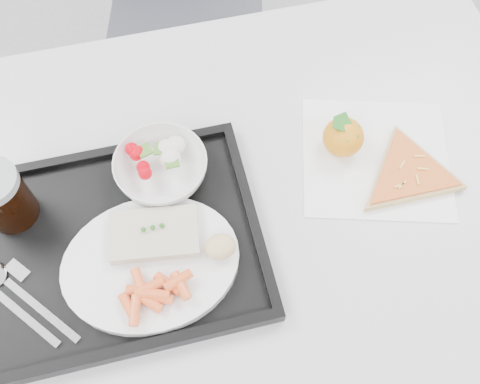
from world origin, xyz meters
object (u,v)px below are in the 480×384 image
(table, at_px, (225,215))
(salad_bowl, at_px, (161,168))
(tangerine, at_px, (343,137))
(tray, at_px, (117,245))
(pizza_slice, at_px, (409,174))
(dinner_plate, at_px, (151,263))
(cola_glass, at_px, (2,196))

(table, relative_size, salad_bowl, 7.89)
(tangerine, bearing_deg, tray, -166.72)
(table, height_order, tangerine, tangerine)
(table, xyz_separation_m, pizza_slice, (0.31, -0.03, 0.08))
(dinner_plate, bearing_deg, pizza_slice, 7.88)
(table, xyz_separation_m, tray, (-0.18, -0.05, 0.08))
(salad_bowl, bearing_deg, tray, -131.52)
(table, bearing_deg, tangerine, 12.44)
(table, distance_m, tray, 0.20)
(salad_bowl, bearing_deg, pizza_slice, -12.68)
(tray, height_order, dinner_plate, dinner_plate)
(table, bearing_deg, salad_bowl, 147.82)
(salad_bowl, xyz_separation_m, tangerine, (0.31, -0.01, -0.00))
(pizza_slice, bearing_deg, salad_bowl, 167.32)
(tray, xyz_separation_m, cola_glass, (-0.15, 0.09, 0.06))
(dinner_plate, xyz_separation_m, tangerine, (0.35, 0.14, 0.01))
(pizza_slice, bearing_deg, dinner_plate, -172.12)
(dinner_plate, height_order, salad_bowl, salad_bowl)
(tray, relative_size, pizza_slice, 1.57)
(tray, bearing_deg, cola_glass, 148.64)
(table, bearing_deg, tray, -165.72)
(salad_bowl, distance_m, tangerine, 0.31)
(salad_bowl, distance_m, pizza_slice, 0.41)
(table, bearing_deg, pizza_slice, -6.07)
(salad_bowl, bearing_deg, dinner_plate, -105.98)
(dinner_plate, xyz_separation_m, salad_bowl, (0.04, 0.15, 0.01))
(table, relative_size, dinner_plate, 4.44)
(tray, distance_m, salad_bowl, 0.14)
(salad_bowl, bearing_deg, table, -32.18)
(tray, bearing_deg, table, 14.28)
(dinner_plate, relative_size, salad_bowl, 1.78)
(table, bearing_deg, cola_glass, 172.27)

